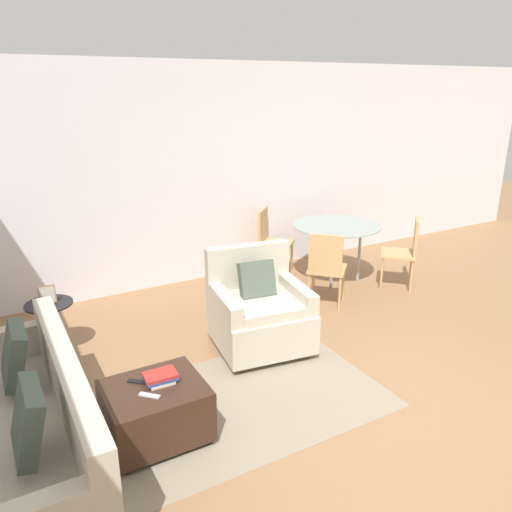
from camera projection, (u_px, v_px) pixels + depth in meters
name	position (u px, v px, depth m)	size (l,w,h in m)	color
ground_plane	(401.00, 418.00, 3.89)	(20.00, 20.00, 0.00)	#936B47
wall_back	(208.00, 175.00, 6.37)	(12.00, 0.06, 2.75)	white
area_rug	(232.00, 404.00, 4.05)	(2.49, 1.45, 0.01)	gray
couch	(25.00, 442.00, 3.18)	(0.85, 2.05, 0.89)	beige
armchair	(259.00, 312.00, 4.84)	(0.96, 0.94, 0.96)	beige
ottoman	(156.00, 410.00, 3.60)	(0.70, 0.59, 0.43)	#382319
book_stack	(160.00, 377.00, 3.59)	(0.24, 0.18, 0.07)	beige
tv_remote_primary	(149.00, 395.00, 3.43)	(0.14, 0.14, 0.01)	#B7B7BC
tv_remote_secondary	(137.00, 382.00, 3.59)	(0.13, 0.12, 0.01)	black
side_table	(51.00, 318.00, 4.70)	(0.43, 0.43, 0.53)	black
picture_frame	(47.00, 295.00, 4.63)	(0.15, 0.07, 0.17)	#8C6647
dining_table	(336.00, 231.00, 6.44)	(1.13, 1.13, 0.75)	#8C9E99
dining_chair_near_left	(326.00, 265.00, 5.69)	(0.59, 0.59, 0.90)	tan
dining_chair_near_right	(406.00, 248.00, 6.27)	(0.59, 0.59, 0.90)	tan
dining_chair_far_left	(270.00, 237.00, 6.71)	(0.59, 0.59, 0.90)	tan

